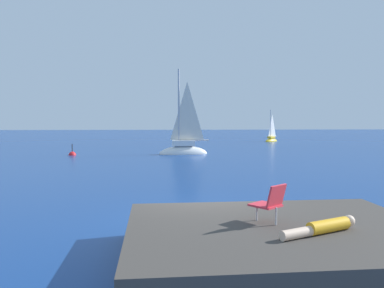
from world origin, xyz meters
TOP-DOWN VIEW (x-y plane):
  - ground_plane at (0.00, 0.00)m, footprint 160.00×160.00m
  - shore_ledge at (1.27, -3.17)m, footprint 6.05×4.68m
  - boulder_seaward at (1.07, -0.90)m, footprint 1.07×0.98m
  - boulder_inland at (-0.47, -0.77)m, footprint 0.85×0.66m
  - sailboat_near at (0.16, 19.65)m, footprint 3.98×1.84m
  - sailboat_far at (11.11, 34.96)m, footprint 2.12×2.00m
  - person_sunbather at (1.93, -3.69)m, footprint 1.64×0.90m
  - beach_chair at (1.13, -3.00)m, footprint 0.75×0.76m
  - marker_buoy at (-8.31, 19.20)m, footprint 0.56×0.56m

SIDE VIEW (x-z plane):
  - ground_plane at x=0.00m, z-range 0.00..0.00m
  - boulder_seaward at x=1.07m, z-range -0.26..0.26m
  - boulder_inland at x=-0.47m, z-range -0.26..0.26m
  - marker_buoy at x=-8.31m, z-range -0.56..0.57m
  - sailboat_far at x=11.11m, z-range -1.84..2.29m
  - shore_ledge at x=1.27m, z-range 0.00..0.76m
  - sailboat_near at x=0.16m, z-range -3.23..4.01m
  - person_sunbather at x=1.93m, z-range 0.75..1.00m
  - beach_chair at x=1.13m, z-range 0.81..1.61m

